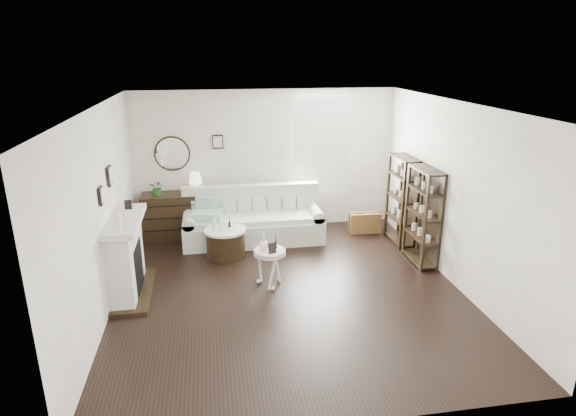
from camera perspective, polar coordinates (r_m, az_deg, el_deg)
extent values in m
plane|color=black|center=(7.24, 0.11, -9.67)|extent=(5.50, 5.50, 0.00)
plane|color=white|center=(6.43, 0.12, 12.08)|extent=(5.50, 5.50, 0.00)
plane|color=beige|center=(9.35, -2.68, 5.64)|extent=(5.00, 0.00, 5.00)
plane|color=beige|center=(4.24, 6.36, -10.73)|extent=(5.00, 0.00, 5.00)
plane|color=beige|center=(6.79, -21.19, -0.54)|extent=(0.00, 5.50, 5.50)
plane|color=beige|center=(7.52, 19.25, 1.47)|extent=(0.00, 5.50, 5.50)
cube|color=white|center=(9.46, 4.00, 7.32)|extent=(1.00, 0.02, 1.80)
cube|color=white|center=(9.41, 4.08, 7.25)|extent=(1.15, 0.02, 1.90)
cylinder|color=silver|center=(9.24, -13.58, 6.27)|extent=(0.60, 0.03, 0.60)
cube|color=black|center=(9.18, -8.33, 7.78)|extent=(0.20, 0.03, 0.26)
cube|color=silver|center=(7.31, -18.72, -5.66)|extent=(0.34, 1.20, 1.10)
cube|color=black|center=(7.36, -18.37, -6.72)|extent=(0.30, 0.65, 0.70)
cube|color=silver|center=(7.10, -18.79, -1.43)|extent=(0.44, 1.35, 0.08)
cube|color=black|center=(7.52, -17.71, -9.31)|extent=(0.50, 1.40, 0.05)
cylinder|color=silver|center=(6.63, -19.50, -1.51)|extent=(0.08, 0.08, 0.22)
cube|color=black|center=(7.44, -18.42, 0.39)|extent=(0.10, 0.03, 0.14)
cube|color=black|center=(6.66, -21.26, 1.37)|extent=(0.03, 0.18, 0.24)
cube|color=black|center=(7.25, -20.39, 3.61)|extent=(0.03, 0.22, 0.28)
cube|color=black|center=(8.94, 13.32, 0.92)|extent=(0.30, 0.80, 1.60)
cylinder|color=#C3B786|center=(8.80, 13.68, -1.31)|extent=(0.08, 0.08, 0.11)
cylinder|color=#C3B786|center=(9.02, 13.07, -0.79)|extent=(0.08, 0.08, 0.11)
cylinder|color=#C3B786|center=(9.24, 12.50, -0.29)|extent=(0.08, 0.08, 0.11)
cylinder|color=#C3B786|center=(8.68, 13.87, 1.18)|extent=(0.08, 0.08, 0.11)
cylinder|color=#C3B786|center=(8.90, 13.26, 1.65)|extent=(0.08, 0.08, 0.11)
cylinder|color=#C3B786|center=(9.12, 12.67, 2.09)|extent=(0.08, 0.08, 0.11)
cylinder|color=#C3B786|center=(8.57, 14.08, 3.73)|extent=(0.08, 0.08, 0.11)
cylinder|color=#C3B786|center=(8.80, 13.45, 4.14)|extent=(0.08, 0.08, 0.11)
cylinder|color=#C3B786|center=(9.02, 12.85, 4.53)|extent=(0.08, 0.08, 0.11)
cube|color=black|center=(8.16, 15.69, -0.96)|extent=(0.30, 0.80, 1.60)
cylinder|color=#C3B786|center=(8.04, 16.12, -3.43)|extent=(0.08, 0.08, 0.11)
cylinder|color=#C3B786|center=(8.25, 15.39, -2.80)|extent=(0.08, 0.08, 0.11)
cylinder|color=#C3B786|center=(8.46, 14.71, -2.21)|extent=(0.08, 0.08, 0.11)
cylinder|color=#C3B786|center=(7.90, 16.37, -0.73)|extent=(0.08, 0.08, 0.11)
cylinder|color=#C3B786|center=(8.12, 15.63, -0.17)|extent=(0.08, 0.08, 0.11)
cylinder|color=#C3B786|center=(8.33, 14.93, 0.37)|extent=(0.08, 0.08, 0.11)
cylinder|color=#C3B786|center=(7.79, 16.63, 2.05)|extent=(0.08, 0.08, 0.11)
cylinder|color=#C3B786|center=(8.00, 15.87, 2.55)|extent=(0.08, 0.08, 0.11)
cylinder|color=#C3B786|center=(8.22, 15.15, 3.02)|extent=(0.08, 0.08, 0.11)
cube|color=beige|center=(8.93, -4.11, -2.68)|extent=(2.55, 0.88, 0.41)
cube|color=beige|center=(8.81, -4.13, -1.20)|extent=(2.20, 0.71, 0.10)
cube|color=beige|center=(9.12, -4.37, 0.38)|extent=(2.55, 0.20, 0.78)
cube|color=beige|center=(8.89, -11.56, -2.78)|extent=(0.22, 0.83, 0.51)
cube|color=beige|center=(9.08, 3.16, -1.97)|extent=(0.22, 0.83, 0.51)
cube|color=#2A9B68|center=(8.73, -9.59, -0.79)|extent=(0.63, 0.55, 0.14)
cube|color=brown|center=(9.43, 9.07, -1.75)|extent=(0.60, 0.21, 0.40)
cube|color=black|center=(9.29, -12.95, -0.85)|extent=(1.27, 0.53, 0.85)
cube|color=black|center=(9.10, -12.95, -2.54)|extent=(1.22, 0.01, 0.02)
cube|color=black|center=(9.02, -13.06, -1.16)|extent=(1.22, 0.01, 0.02)
cube|color=black|center=(8.95, -13.16, 0.25)|extent=(1.22, 0.01, 0.01)
imported|color=#21601B|center=(9.10, -15.21, 2.32)|extent=(0.33, 0.31, 0.29)
cylinder|color=black|center=(8.34, -7.40, -4.20)|extent=(0.66, 0.66, 0.46)
cylinder|color=silver|center=(8.25, -7.47, -2.60)|extent=(0.71, 0.71, 0.04)
cylinder|color=white|center=(7.15, -2.19, -5.09)|extent=(0.47, 0.47, 0.03)
cylinder|color=silver|center=(7.17, -2.18, -5.40)|extent=(0.48, 0.48, 0.02)
cylinder|color=silver|center=(7.27, -2.16, -7.19)|extent=(0.04, 0.04, 0.54)
cylinder|color=silver|center=(8.12, -8.75, -1.85)|extent=(0.06, 0.06, 0.27)
cube|color=white|center=(8.04, -7.80, -2.32)|extent=(0.15, 0.08, 0.19)
cube|color=black|center=(7.00, -1.90, -4.78)|extent=(0.12, 0.07, 0.15)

